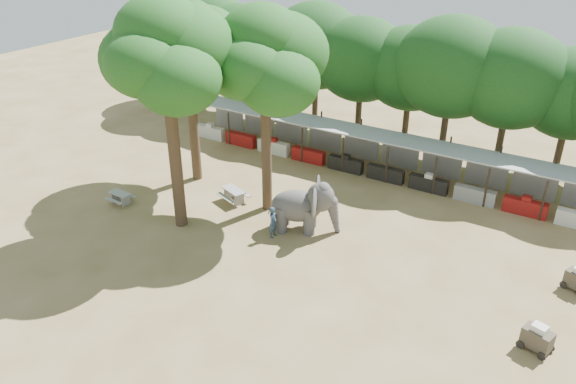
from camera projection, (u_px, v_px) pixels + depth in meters
The scene contains 11 objects.
ground at pixel (251, 276), 26.45m from camera, with size 100.00×100.00×0.00m, color brown.
vendor_stalls at pixel (372, 154), 36.42m from camera, with size 28.00×2.99×2.80m.
yard_tree_left at pixel (188, 48), 32.38m from camera, with size 7.10×6.90×11.02m.
yard_tree_center at pixel (166, 55), 26.74m from camera, with size 7.10×6.90×12.04m.
yard_tree_back at pixel (264, 59), 28.69m from camera, with size 7.10×6.90×11.36m.
backdrop_trees at pixel (407, 70), 38.36m from camera, with size 46.46×5.95×8.33m.
elephant at pixel (305, 206), 29.59m from camera, with size 3.88×3.00×2.89m.
handler at pixel (273, 222), 29.20m from camera, with size 0.63×0.42×1.75m, color #26384C.
picnic_table_near at pixel (120, 196), 32.68m from camera, with size 1.45×1.32×0.69m.
picnic_table_far at pixel (234, 194), 32.84m from camera, with size 1.99×1.89×0.79m.
cart_front at pixel (537, 338), 21.84m from camera, with size 1.40×1.12×1.19m.
Camera 1 is at (12.78, -17.63, 15.63)m, focal length 35.00 mm.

